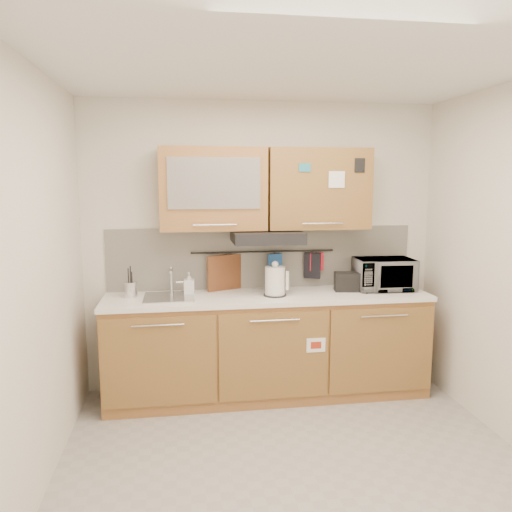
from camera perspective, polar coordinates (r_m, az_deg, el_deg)
name	(u,v)px	position (r m, az deg, el deg)	size (l,w,h in m)	color
floor	(298,470)	(3.62, 4.86, -23.17)	(3.20, 3.20, 0.00)	#9E9993
ceiling	(304,60)	(3.15, 5.51, 21.36)	(3.20, 3.20, 0.00)	white
wall_back	(262,247)	(4.58, 0.74, 1.08)	(3.20, 3.20, 0.00)	silver
wall_left	(31,286)	(3.17, -24.29, -3.15)	(3.00, 3.00, 0.00)	silver
base_cabinet	(268,351)	(4.50, 1.36, -10.81)	(2.80, 0.64, 0.88)	#AD763D
countertop	(268,297)	(4.36, 1.39, -4.68)	(2.82, 0.62, 0.04)	white
backsplash	(263,258)	(4.59, 0.76, -0.18)	(2.80, 0.02, 0.56)	silver
upper_cabinets	(265,189)	(4.37, 1.07, 7.68)	(1.82, 0.37, 0.70)	#AD763D
range_hood	(267,237)	(4.32, 1.28, 2.22)	(0.60, 0.46, 0.10)	black
sink	(169,297)	(4.31, -9.88, -4.63)	(0.42, 0.40, 0.26)	silver
utensil_rail	(263,252)	(4.54, 0.84, 0.50)	(0.02, 0.02, 1.30)	black
utensil_crock	(131,289)	(4.37, -14.11, -3.70)	(0.12, 0.12, 0.27)	silver
kettle	(275,282)	(4.29, 2.20, -2.96)	(0.23, 0.22, 0.30)	silver
toaster	(347,281)	(4.55, 10.38, -2.88)	(0.24, 0.17, 0.17)	black
microwave	(384,274)	(4.67, 14.41, -2.02)	(0.51, 0.35, 0.28)	#999999
soap_bottle	(189,283)	(4.37, -7.66, -3.13)	(0.09, 0.09, 0.20)	#999999
cutting_board	(226,280)	(4.53, -3.41, -2.72)	(0.37, 0.03, 0.45)	brown
oven_mitt	(275,266)	(4.56, 2.18, -1.13)	(0.13, 0.03, 0.22)	#21519A
dark_pouch	(312,266)	(4.64, 6.45, -1.10)	(0.15, 0.04, 0.24)	black
pot_holder	(316,262)	(4.65, 6.92, -0.65)	(0.13, 0.02, 0.16)	#B61827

